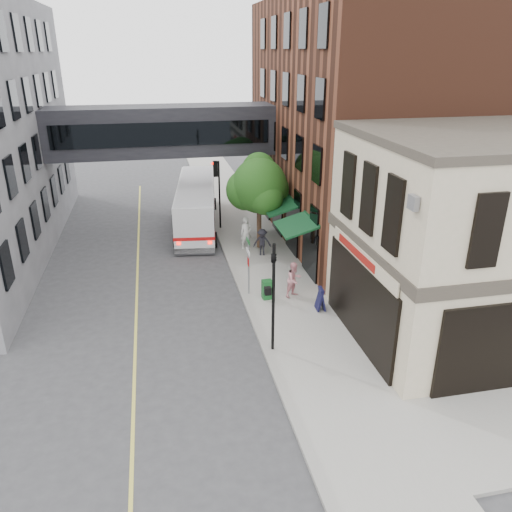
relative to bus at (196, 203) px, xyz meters
name	(u,v)px	position (x,y,z in m)	size (l,w,h in m)	color
ground	(275,383)	(1.05, -18.02, -1.64)	(120.00, 120.00, 0.00)	#38383A
sidewalk_main	(253,242)	(3.05, -4.02, -1.57)	(4.00, 60.00, 0.15)	gray
corner_building	(482,238)	(10.03, -16.02, 2.57)	(10.19, 8.12, 8.45)	beige
brick_building	(375,123)	(11.03, -3.02, 5.34)	(13.76, 18.00, 14.00)	#4B2517
skyway_bridge	(162,131)	(-1.95, -0.02, 4.86)	(14.00, 3.18, 3.00)	black
traffic_signal_near	(273,285)	(1.42, -16.02, 1.34)	(0.44, 0.22, 4.60)	black
traffic_signal_far	(217,181)	(1.31, -1.02, 1.69)	(0.53, 0.28, 4.50)	black
street_sign_pole	(248,260)	(1.45, -11.02, 0.29)	(0.08, 0.75, 3.00)	gray
street_tree	(258,185)	(3.25, -4.80, 2.27)	(3.80, 3.20, 5.60)	#382619
lane_marking	(137,280)	(-3.95, -8.02, -1.64)	(0.12, 40.00, 0.01)	#D8CC4C
bus	(196,203)	(0.00, 0.00, 0.00)	(3.74, 11.12, 2.93)	silver
pedestrian_a	(246,233)	(2.45, -5.07, -0.52)	(0.71, 0.46, 1.94)	silver
pedestrian_b	(294,280)	(3.54, -11.73, -0.62)	(0.85, 0.66, 1.75)	pink
pedestrian_c	(262,242)	(3.16, -6.28, -0.70)	(1.02, 0.59, 1.59)	black
newspaper_box	(267,289)	(2.22, -11.70, -1.03)	(0.47, 0.42, 0.94)	#12501E
sandwich_board	(321,299)	(4.37, -13.26, -0.96)	(0.38, 0.60, 1.07)	black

